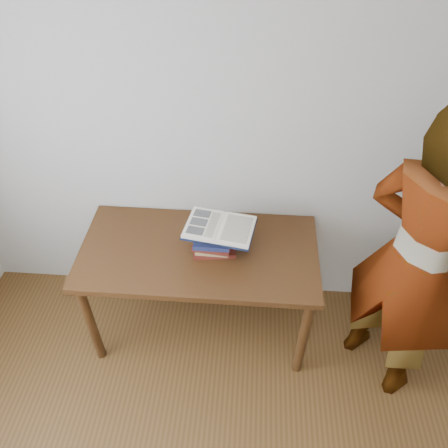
{
  "coord_description": "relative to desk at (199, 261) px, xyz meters",
  "views": [
    {
      "loc": [
        0.2,
        -0.42,
        2.69
      ],
      "look_at": [
        0.06,
        1.36,
        1.01
      ],
      "focal_mm": 35.0,
      "sensor_mm": 36.0,
      "label": 1
    }
  ],
  "objects": [
    {
      "name": "book_stack",
      "position": [
        0.09,
        -0.0,
        0.18
      ],
      "size": [
        0.27,
        0.21,
        0.17
      ],
      "color": "maroon",
      "rests_on": "desk"
    },
    {
      "name": "room_shell",
      "position": [
        0.01,
        -1.37,
        0.95
      ],
      "size": [
        3.54,
        3.54,
        2.62
      ],
      "color": "#B0ADA6",
      "rests_on": "ground"
    },
    {
      "name": "desk",
      "position": [
        0.0,
        0.0,
        0.0
      ],
      "size": [
        1.44,
        0.72,
        0.77
      ],
      "color": "#432310",
      "rests_on": "ground"
    },
    {
      "name": "open_book",
      "position": [
        0.13,
        0.01,
        0.29
      ],
      "size": [
        0.43,
        0.33,
        0.03
      ],
      "rotation": [
        0.0,
        0.0,
        -0.16
      ],
      "color": "black",
      "rests_on": "book_stack"
    },
    {
      "name": "reader",
      "position": [
        1.17,
        -0.21,
        0.29
      ],
      "size": [
        0.8,
        0.84,
        1.92
      ],
      "primitive_type": "imported",
      "rotation": [
        0.0,
        0.0,
        2.25
      ],
      "color": "tan",
      "rests_on": "ground"
    }
  ]
}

